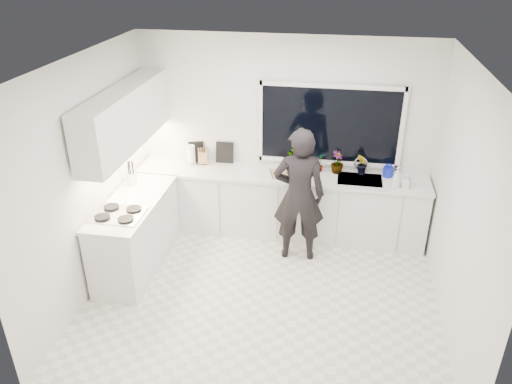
# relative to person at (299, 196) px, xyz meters

# --- Properties ---
(floor) EXTENTS (4.00, 3.50, 0.02)m
(floor) POSITION_rel_person_xyz_m (-0.30, -0.90, -0.90)
(floor) COLOR beige
(floor) RESTS_ON ground
(wall_back) EXTENTS (4.00, 0.02, 2.70)m
(wall_back) POSITION_rel_person_xyz_m (-0.30, 0.86, 0.46)
(wall_back) COLOR white
(wall_back) RESTS_ON ground
(wall_left) EXTENTS (0.02, 3.50, 2.70)m
(wall_left) POSITION_rel_person_xyz_m (-2.31, -0.90, 0.46)
(wall_left) COLOR white
(wall_left) RESTS_ON ground
(wall_right) EXTENTS (0.02, 3.50, 2.70)m
(wall_right) POSITION_rel_person_xyz_m (1.71, -0.90, 0.46)
(wall_right) COLOR white
(wall_right) RESTS_ON ground
(ceiling) EXTENTS (4.00, 3.50, 0.02)m
(ceiling) POSITION_rel_person_xyz_m (-0.30, -0.90, 1.82)
(ceiling) COLOR white
(ceiling) RESTS_ON wall_back
(window) EXTENTS (1.80, 0.02, 1.00)m
(window) POSITION_rel_person_xyz_m (0.30, 0.83, 0.66)
(window) COLOR black
(window) RESTS_ON wall_back
(base_cabinets_back) EXTENTS (3.92, 0.58, 0.88)m
(base_cabinets_back) POSITION_rel_person_xyz_m (-0.30, 0.55, -0.45)
(base_cabinets_back) COLOR white
(base_cabinets_back) RESTS_ON floor
(base_cabinets_left) EXTENTS (0.58, 1.60, 0.88)m
(base_cabinets_left) POSITION_rel_person_xyz_m (-1.97, -0.55, -0.45)
(base_cabinets_left) COLOR white
(base_cabinets_left) RESTS_ON floor
(countertop_back) EXTENTS (3.94, 0.62, 0.04)m
(countertop_back) POSITION_rel_person_xyz_m (-0.30, 0.54, 0.01)
(countertop_back) COLOR silver
(countertop_back) RESTS_ON base_cabinets_back
(countertop_left) EXTENTS (0.62, 1.60, 0.04)m
(countertop_left) POSITION_rel_person_xyz_m (-1.97, -0.55, 0.01)
(countertop_left) COLOR silver
(countertop_left) RESTS_ON base_cabinets_left
(upper_cabinets) EXTENTS (0.34, 2.10, 0.70)m
(upper_cabinets) POSITION_rel_person_xyz_m (-2.09, -0.20, 0.96)
(upper_cabinets) COLOR white
(upper_cabinets) RESTS_ON wall_left
(sink) EXTENTS (0.58, 0.42, 0.14)m
(sink) POSITION_rel_person_xyz_m (0.75, 0.55, -0.02)
(sink) COLOR silver
(sink) RESTS_ON countertop_back
(faucet) EXTENTS (0.03, 0.03, 0.22)m
(faucet) POSITION_rel_person_xyz_m (0.75, 0.75, 0.14)
(faucet) COLOR silver
(faucet) RESTS_ON countertop_back
(stovetop) EXTENTS (0.56, 0.48, 0.03)m
(stovetop) POSITION_rel_person_xyz_m (-1.99, -0.90, 0.04)
(stovetop) COLOR black
(stovetop) RESTS_ON countertop_left
(person) EXTENTS (0.69, 0.48, 1.78)m
(person) POSITION_rel_person_xyz_m (0.00, 0.00, 0.00)
(person) COLOR black
(person) RESTS_ON floor
(pizza_tray) EXTENTS (0.48, 0.41, 0.03)m
(pizza_tray) POSITION_rel_person_xyz_m (-0.23, 0.52, 0.04)
(pizza_tray) COLOR #B2B1B6
(pizza_tray) RESTS_ON countertop_back
(pizza) EXTENTS (0.44, 0.37, 0.01)m
(pizza) POSITION_rel_person_xyz_m (-0.23, 0.52, 0.06)
(pizza) COLOR red
(pizza) RESTS_ON pizza_tray
(watering_can) EXTENTS (0.17, 0.17, 0.13)m
(watering_can) POSITION_rel_person_xyz_m (1.12, 0.71, 0.09)
(watering_can) COLOR #1322B2
(watering_can) RESTS_ON countertop_back
(paper_towel_roll) EXTENTS (0.14, 0.14, 0.26)m
(paper_towel_roll) POSITION_rel_person_xyz_m (-1.58, 0.65, 0.16)
(paper_towel_roll) COLOR white
(paper_towel_roll) RESTS_ON countertop_back
(knife_block) EXTENTS (0.15, 0.12, 0.22)m
(knife_block) POSITION_rel_person_xyz_m (-1.42, 0.69, 0.14)
(knife_block) COLOR #A46D4C
(knife_block) RESTS_ON countertop_back
(utensil_crock) EXTENTS (0.13, 0.13, 0.16)m
(utensil_crock) POSITION_rel_person_xyz_m (-2.15, -0.10, 0.11)
(utensil_crock) COLOR #A8A9AD
(utensil_crock) RESTS_ON countertop_left
(picture_frame_large) EXTENTS (0.22, 0.09, 0.28)m
(picture_frame_large) POSITION_rel_person_xyz_m (-1.55, 0.79, 0.17)
(picture_frame_large) COLOR black
(picture_frame_large) RESTS_ON countertop_back
(picture_frame_small) EXTENTS (0.25, 0.02, 0.30)m
(picture_frame_small) POSITION_rel_person_xyz_m (-1.13, 0.79, 0.18)
(picture_frame_small) COLOR black
(picture_frame_small) RESTS_ON countertop_back
(herb_plants) EXTENTS (1.16, 0.31, 0.30)m
(herb_plants) POSITION_rel_person_xyz_m (0.22, 0.71, 0.17)
(herb_plants) COLOR #26662D
(herb_plants) RESTS_ON countertop_back
(soap_bottles) EXTENTS (0.25, 0.15, 0.27)m
(soap_bottles) POSITION_rel_person_xyz_m (1.24, 0.40, 0.15)
(soap_bottles) COLOR #D8BF66
(soap_bottles) RESTS_ON countertop_back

